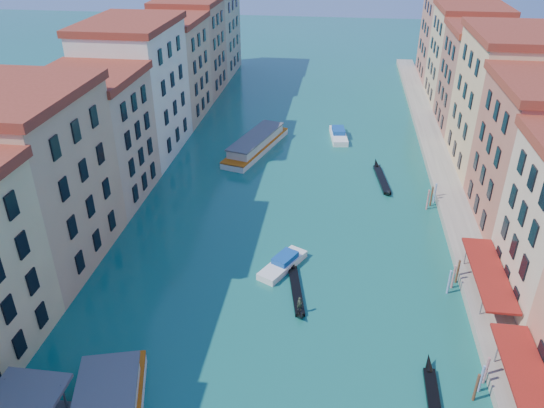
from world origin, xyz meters
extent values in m
cube|color=tan|center=(-26.00, 39.50, 9.50)|extent=(12.00, 17.00, 19.00)
cube|color=maroon|center=(-26.00, 39.50, 19.50)|extent=(12.80, 17.40, 1.00)
cube|color=tan|center=(-26.00, 55.00, 8.25)|extent=(12.00, 14.00, 16.50)
cube|color=maroon|center=(-26.00, 55.00, 17.00)|extent=(12.80, 14.40, 1.00)
cube|color=beige|center=(-26.00, 71.00, 10.00)|extent=(12.00, 18.00, 20.00)
cube|color=maroon|center=(-26.00, 71.00, 20.50)|extent=(12.80, 18.40, 1.00)
cube|color=tan|center=(-26.00, 88.00, 8.75)|extent=(12.00, 16.00, 17.50)
cube|color=maroon|center=(-26.00, 88.00, 18.00)|extent=(12.80, 16.40, 1.00)
cube|color=tan|center=(-26.00, 103.50, 9.25)|extent=(12.00, 15.00, 18.50)
cube|color=maroon|center=(-26.00, 103.50, 19.00)|extent=(12.80, 15.40, 1.00)
cube|color=tan|center=(-26.00, 119.50, 9.50)|extent=(12.00, 17.00, 19.00)
cube|color=#AE5E47|center=(30.00, 54.00, 9.00)|extent=(12.00, 16.00, 18.00)
cube|color=#DCAE76|center=(30.00, 71.00, 10.00)|extent=(12.00, 18.00, 20.00)
cube|color=maroon|center=(30.00, 71.00, 20.50)|extent=(12.80, 18.40, 1.00)
cube|color=#A1614D|center=(30.00, 87.50, 8.75)|extent=(12.00, 15.00, 17.50)
cube|color=maroon|center=(30.00, 87.50, 18.00)|extent=(12.80, 15.40, 1.00)
cube|color=tan|center=(30.00, 103.00, 9.25)|extent=(12.00, 16.00, 18.50)
cube|color=maroon|center=(30.00, 103.00, 19.00)|extent=(12.80, 16.40, 1.00)
cube|color=#B46E59|center=(30.00, 119.50, 9.75)|extent=(12.00, 17.00, 19.50)
cube|color=gray|center=(22.00, 65.00, 0.50)|extent=(4.00, 140.00, 1.00)
cube|color=maroon|center=(22.20, 23.50, 3.00)|extent=(3.20, 15.30, 0.25)
cylinder|color=#5B5B5D|center=(20.80, 28.60, 1.50)|extent=(0.12, 0.12, 3.00)
cube|color=maroon|center=(22.20, 39.00, 3.00)|extent=(3.20, 12.60, 0.25)
cylinder|color=#5B5B5D|center=(20.80, 34.80, 1.50)|extent=(0.12, 0.12, 3.00)
cylinder|color=#5B5B5D|center=(20.80, 43.20, 1.50)|extent=(0.12, 0.12, 3.00)
cylinder|color=#51311B|center=(18.50, 25.00, 1.30)|extent=(0.24, 0.24, 3.20)
cylinder|color=#51311B|center=(19.10, 26.00, 1.30)|extent=(0.24, 0.24, 3.20)
cylinder|color=#51311B|center=(19.70, 27.00, 1.30)|extent=(0.24, 0.24, 3.20)
cylinder|color=#51311B|center=(18.50, 39.00, 1.30)|extent=(0.24, 0.24, 3.20)
cylinder|color=#51311B|center=(19.10, 40.00, 1.30)|extent=(0.24, 0.24, 3.20)
cylinder|color=#51311B|center=(19.70, 41.00, 1.30)|extent=(0.24, 0.24, 3.20)
cylinder|color=#51311B|center=(18.50, 57.00, 1.30)|extent=(0.24, 0.24, 3.20)
cylinder|color=#51311B|center=(19.10, 58.00, 1.30)|extent=(0.24, 0.24, 3.20)
cylinder|color=#51311B|center=(19.70, 59.00, 1.30)|extent=(0.24, 0.24, 3.20)
cube|color=silver|center=(-7.36, 73.55, 0.54)|extent=(8.81, 18.26, 1.07)
cube|color=beige|center=(-7.36, 73.55, 1.70)|extent=(7.39, 14.71, 1.43)
cube|color=#5B5B5D|center=(-7.36, 73.55, 2.54)|extent=(7.77, 15.21, 0.22)
cube|color=#C95A0B|center=(-7.36, 73.55, 1.03)|extent=(8.86, 18.27, 0.22)
cube|color=black|center=(2.71, 37.17, 0.20)|extent=(2.54, 8.12, 0.40)
cone|color=black|center=(1.84, 41.58, 0.54)|extent=(1.14, 1.93, 1.51)
cone|color=black|center=(3.58, 32.76, 0.45)|extent=(1.08, 1.62, 1.33)
imported|color=#2E3524|center=(3.38, 33.82, 1.13)|extent=(0.63, 0.47, 1.55)
cone|color=black|center=(15.24, 28.11, 0.55)|extent=(0.86, 1.87, 1.55)
cube|color=black|center=(12.92, 64.81, 0.22)|extent=(2.29, 8.99, 0.45)
cone|color=black|center=(12.24, 69.72, 0.59)|extent=(1.15, 2.09, 1.67)
cone|color=black|center=(13.59, 59.89, 0.50)|extent=(1.11, 1.75, 1.47)
cube|color=white|center=(0.81, 41.16, 0.40)|extent=(5.19, 7.20, 0.80)
cube|color=#124998|center=(1.04, 41.60, 1.10)|extent=(2.98, 3.48, 0.70)
cube|color=white|center=(6.14, 80.71, 0.46)|extent=(3.54, 8.28, 0.92)
cube|color=#124998|center=(6.07, 81.27, 1.26)|extent=(2.49, 3.68, 0.80)
camera|label=1|loc=(6.06, -7.13, 35.43)|focal=35.00mm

